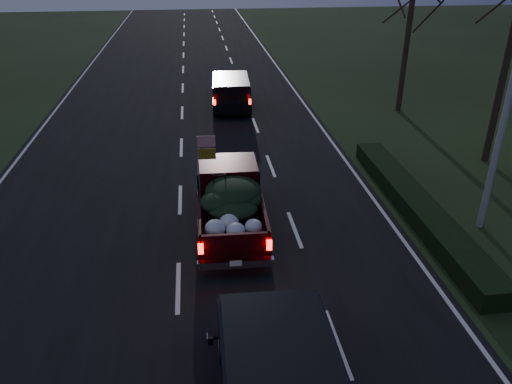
{
  "coord_description": "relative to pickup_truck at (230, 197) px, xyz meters",
  "views": [
    {
      "loc": [
        0.72,
        -10.72,
        8.13
      ],
      "look_at": [
        2.4,
        2.72,
        1.3
      ],
      "focal_mm": 35.0,
      "sensor_mm": 36.0,
      "label": 1
    }
  ],
  "objects": [
    {
      "name": "ground",
      "position": [
        -1.61,
        -3.02,
        -1.02
      ],
      "size": [
        120.0,
        120.0,
        0.0
      ],
      "primitive_type": "plane",
      "color": "black",
      "rests_on": "ground"
    },
    {
      "name": "bare_tree_far",
      "position": [
        9.89,
        10.98,
        4.21
      ],
      "size": [
        3.6,
        3.6,
        7.0
      ],
      "color": "black",
      "rests_on": "ground"
    },
    {
      "name": "road_asphalt",
      "position": [
        -1.61,
        -3.02,
        -1.01
      ],
      "size": [
        14.0,
        120.0,
        0.02
      ],
      "primitive_type": "cube",
      "color": "black",
      "rests_on": "ground"
    },
    {
      "name": "hedge_row",
      "position": [
        6.19,
        -0.02,
        -0.72
      ],
      "size": [
        1.0,
        10.0,
        0.6
      ],
      "primitive_type": "cube",
      "color": "black",
      "rests_on": "ground"
    },
    {
      "name": "pickup_truck",
      "position": [
        0.0,
        0.0,
        0.0
      ],
      "size": [
        2.12,
        5.25,
        2.73
      ],
      "rotation": [
        0.0,
        0.0,
        -0.02
      ],
      "color": "black",
      "rests_on": "ground"
    },
    {
      "name": "rear_suv",
      "position": [
        0.34,
        -7.48,
        0.07
      ],
      "size": [
        2.34,
        5.05,
        1.44
      ],
      "rotation": [
        0.0,
        0.0,
        -0.01
      ],
      "color": "black",
      "rests_on": "ground"
    },
    {
      "name": "lead_suv",
      "position": [
        1.05,
        12.53,
        -0.0
      ],
      "size": [
        2.2,
        4.78,
        1.35
      ],
      "rotation": [
        0.0,
        0.0,
        -0.05
      ],
      "color": "black",
      "rests_on": "ground"
    }
  ]
}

